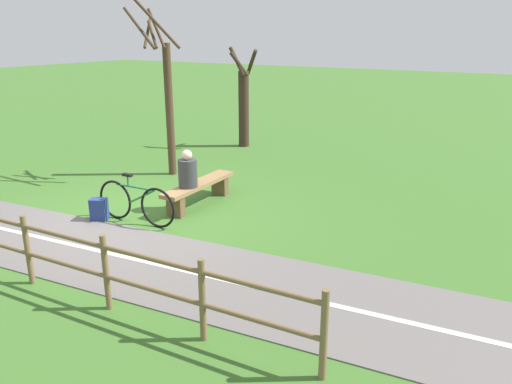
{
  "coord_description": "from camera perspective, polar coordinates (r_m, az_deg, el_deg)",
  "views": [
    {
      "loc": [
        6.45,
        6.57,
        3.37
      ],
      "look_at": [
        -0.49,
        2.44,
        0.76
      ],
      "focal_mm": 34.92,
      "sensor_mm": 36.0,
      "label": 1
    }
  ],
  "objects": [
    {
      "name": "tree_by_path",
      "position": [
        15.16,
        -1.43,
        10.09
      ],
      "size": [
        0.82,
        0.81,
        2.94
      ],
      "color": "#38281E",
      "rests_on": "ground_plane"
    },
    {
      "name": "bicycle",
      "position": [
        9.33,
        -13.6,
        -1.2
      ],
      "size": [
        0.14,
        1.73,
        0.92
      ],
      "rotation": [
        0.0,
        0.0,
        1.63
      ],
      "color": "black",
      "rests_on": "ground_plane"
    },
    {
      "name": "fence_roadside",
      "position": [
        7.0,
        -21.11,
        -6.72
      ],
      "size": [
        0.44,
        7.26,
        1.01
      ],
      "rotation": [
        0.0,
        0.0,
        1.62
      ],
      "color": "brown",
      "rests_on": "ground_plane"
    },
    {
      "name": "person_seated",
      "position": [
        9.72,
        -7.84,
        2.34
      ],
      "size": [
        0.38,
        0.38,
        0.74
      ],
      "rotation": [
        0.0,
        0.0,
        0.03
      ],
      "color": "#38383D",
      "rests_on": "bench"
    },
    {
      "name": "paved_path",
      "position": [
        6.78,
        4.3,
        -11.86
      ],
      "size": [
        5.6,
        36.04,
        0.02
      ],
      "primitive_type": "cube",
      "rotation": [
        0.0,
        0.0,
        0.1
      ],
      "color": "#66605E",
      "rests_on": "ground_plane"
    },
    {
      "name": "backpack",
      "position": [
        9.71,
        -17.52,
        -1.94
      ],
      "size": [
        0.34,
        0.36,
        0.42
      ],
      "rotation": [
        0.0,
        0.0,
        2.02
      ],
      "color": "navy",
      "rests_on": "ground_plane"
    },
    {
      "name": "bench",
      "position": [
        10.12,
        -6.54,
        0.37
      ],
      "size": [
        2.05,
        0.43,
        0.47
      ],
      "rotation": [
        0.0,
        0.0,
        0.03
      ],
      "color": "#937047",
      "rests_on": "ground_plane"
    },
    {
      "name": "tree_far_right",
      "position": [
        12.1,
        -10.28,
        10.76
      ],
      "size": [
        1.04,
        1.58,
        4.17
      ],
      "color": "#473323",
      "rests_on": "ground_plane"
    },
    {
      "name": "ground_plane",
      "position": [
        9.81,
        -13.86,
        -2.71
      ],
      "size": [
        80.0,
        80.0,
        0.0
      ],
      "primitive_type": "plane",
      "color": "#3D6B28"
    },
    {
      "name": "path_centre_line",
      "position": [
        6.77,
        4.31,
        -11.78
      ],
      "size": [
        3.2,
        31.86,
        0.0
      ],
      "primitive_type": "cube",
      "rotation": [
        0.0,
        0.0,
        0.1
      ],
      "color": "silver",
      "rests_on": "paved_path"
    }
  ]
}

